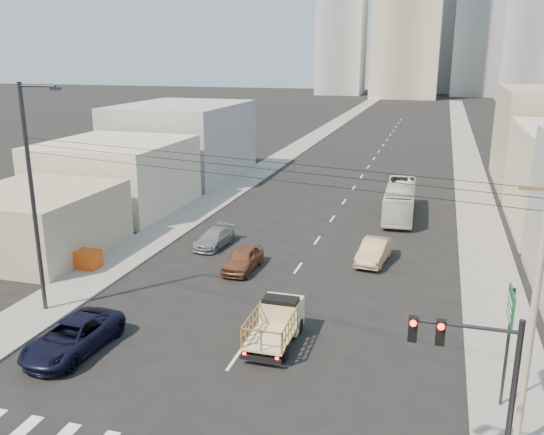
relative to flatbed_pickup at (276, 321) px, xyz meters
The scene contains 23 objects.
ground 4.47m from the flatbed_pickup, 107.92° to the right, with size 420.00×420.00×0.00m, color black.
sidewalk_left 67.17m from the flatbed_pickup, 101.23° to the left, with size 3.50×180.00×0.12m, color gray.
sidewalk_right 66.70m from the flatbed_pickup, 81.01° to the left, with size 3.50×180.00×0.12m, color gray.
lane_dashes 48.91m from the flatbed_pickup, 91.56° to the left, with size 0.15×104.00×0.01m.
flatbed_pickup is the anchor object (origin of this frame).
navy_pickup 9.41m from the flatbed_pickup, 157.93° to the right, with size 2.51×5.44×1.51m, color black.
city_bus 24.66m from the flatbed_pickup, 80.75° to the left, with size 2.34×10.01×2.79m, color silver.
sedan_brown 9.80m from the flatbed_pickup, 118.28° to the left, with size 1.72×4.27×1.45m, color brown.
sedan_tan 12.83m from the flatbed_pickup, 75.46° to the left, with size 1.59×4.56×1.50m, color tan.
sedan_grey 14.86m from the flatbed_pickup, 123.14° to the left, with size 1.73×4.25×1.23m, color gray.
traffic_signal 11.76m from the flatbed_pickup, 42.13° to the right, with size 3.23×0.35×6.00m.
green_sign 10.51m from the flatbed_pickup, 14.95° to the right, with size 0.18×1.60×5.00m.
utility_pole 12.10m from the flatbed_pickup, 26.75° to the right, with size 1.80×0.24×10.00m.
streetlamp_left 13.80m from the flatbed_pickup, behind, with size 2.36×0.25×12.00m.
overhead_wires 8.40m from the flatbed_pickup, 116.94° to the right, with size 23.01×5.02×0.72m.
crate_stack 15.51m from the flatbed_pickup, 157.56° to the left, with size 1.80×1.20×1.14m.
bldg_left_near 20.91m from the flatbed_pickup, 157.83° to the left, with size 9.00×10.00×4.40m, color tan.
bldg_left_mid 28.50m from the flatbed_pickup, 135.65° to the left, with size 11.00×12.00×6.00m, color beige.
bldg_left_far 40.73m from the flatbed_pickup, 120.85° to the left, with size 12.00×16.00×8.00m, color #939396.
midrise_ne 182.62m from the flatbed_pickup, 84.74° to the left, with size 16.00×16.00×40.00m, color gray.
midrise_nw 178.70m from the flatbed_pickup, 98.83° to the left, with size 15.00×15.00×34.00m, color gray.
midrise_back 197.04m from the flatbed_pickup, 88.64° to the left, with size 18.00×18.00×44.00m, color #939396.
midrise_east 163.92m from the flatbed_pickup, 79.90° to the left, with size 14.00×14.00×28.00m, color gray.
Camera 1 is at (8.14, -19.80, 13.28)m, focal length 38.00 mm.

